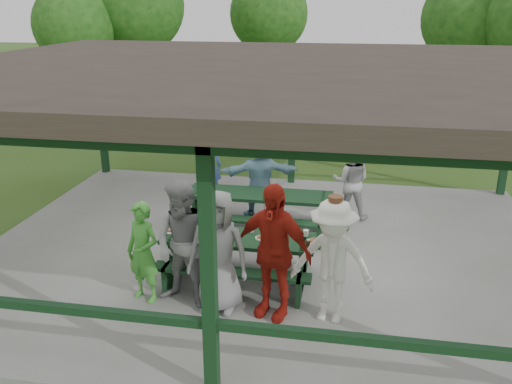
% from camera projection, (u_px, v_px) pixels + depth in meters
% --- Properties ---
extents(ground, '(90.00, 90.00, 0.00)m').
position_uv_depth(ground, '(266.00, 254.00, 9.67)').
color(ground, '#34531A').
rests_on(ground, ground).
extents(concrete_slab, '(10.00, 8.00, 0.10)m').
position_uv_depth(concrete_slab, '(266.00, 251.00, 9.66)').
color(concrete_slab, slate).
rests_on(concrete_slab, ground).
extents(pavilion_structure, '(10.60, 8.60, 3.24)m').
position_uv_depth(pavilion_structure, '(268.00, 74.00, 8.61)').
color(pavilion_structure, black).
rests_on(pavilion_structure, concrete_slab).
extents(picnic_table_near, '(2.36, 1.39, 0.75)m').
position_uv_depth(picnic_table_near, '(239.00, 253.00, 8.41)').
color(picnic_table_near, black).
rests_on(picnic_table_near, concrete_slab).
extents(picnic_table_far, '(2.75, 1.39, 0.75)m').
position_uv_depth(picnic_table_far, '(259.00, 207.00, 10.27)').
color(picnic_table_far, black).
rests_on(picnic_table_far, concrete_slab).
extents(table_setting, '(2.45, 0.45, 0.10)m').
position_uv_depth(table_setting, '(247.00, 234.00, 8.32)').
color(table_setting, white).
rests_on(table_setting, picnic_table_near).
extents(contestant_green, '(0.64, 0.53, 1.51)m').
position_uv_depth(contestant_green, '(143.00, 252.00, 7.79)').
color(contestant_green, green).
rests_on(contestant_green, concrete_slab).
extents(contestant_grey_left, '(1.06, 0.92, 1.87)m').
position_uv_depth(contestant_grey_left, '(185.00, 245.00, 7.60)').
color(contestant_grey_left, gray).
rests_on(contestant_grey_left, concrete_slab).
extents(contestant_grey_mid, '(0.90, 0.61, 1.78)m').
position_uv_depth(contestant_grey_mid, '(218.00, 252.00, 7.50)').
color(contestant_grey_mid, gray).
rests_on(contestant_grey_mid, concrete_slab).
extents(contestant_red, '(1.23, 0.81, 1.94)m').
position_uv_depth(contestant_red, '(273.00, 251.00, 7.34)').
color(contestant_red, '#A01C12').
rests_on(contestant_red, concrete_slab).
extents(contestant_white_fedora, '(1.23, 0.84, 1.81)m').
position_uv_depth(contestant_white_fedora, '(332.00, 261.00, 7.24)').
color(contestant_white_fedora, white).
rests_on(contestant_white_fedora, concrete_slab).
extents(spectator_lblue, '(1.67, 0.95, 1.72)m').
position_uv_depth(spectator_lblue, '(260.00, 176.00, 10.84)').
color(spectator_lblue, '#7DABC1').
rests_on(spectator_lblue, concrete_slab).
extents(spectator_blue, '(0.60, 0.39, 1.63)m').
position_uv_depth(spectator_blue, '(208.00, 165.00, 11.69)').
color(spectator_blue, '#4160AA').
rests_on(spectator_blue, concrete_slab).
extents(spectator_grey, '(0.77, 0.61, 1.54)m').
position_uv_depth(spectator_grey, '(351.00, 182.00, 10.77)').
color(spectator_grey, '#969699').
rests_on(spectator_grey, concrete_slab).
extents(pickup_truck, '(5.23, 2.58, 1.43)m').
position_uv_depth(pickup_truck, '(390.00, 126.00, 16.15)').
color(pickup_truck, silver).
rests_on(pickup_truck, ground).
extents(farm_trailer, '(4.12, 2.13, 1.43)m').
position_uv_depth(farm_trailer, '(257.00, 121.00, 16.89)').
color(farm_trailer, '#1A4F92').
rests_on(farm_trailer, ground).
extents(tree_far_left, '(3.82, 3.82, 5.97)m').
position_uv_depth(tree_far_left, '(137.00, 6.00, 21.85)').
color(tree_far_left, '#352015').
rests_on(tree_far_left, ground).
extents(tree_left, '(3.47, 3.47, 5.42)m').
position_uv_depth(tree_left, '(269.00, 14.00, 24.07)').
color(tree_left, '#352015').
rests_on(tree_left, ground).
extents(tree_mid, '(3.42, 3.42, 5.34)m').
position_uv_depth(tree_mid, '(469.00, 19.00, 19.82)').
color(tree_mid, '#352015').
rests_on(tree_mid, ground).
extents(tree_edge_left, '(3.15, 3.15, 4.92)m').
position_uv_depth(tree_edge_left, '(75.00, 26.00, 20.85)').
color(tree_edge_left, '#352015').
rests_on(tree_edge_left, ground).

